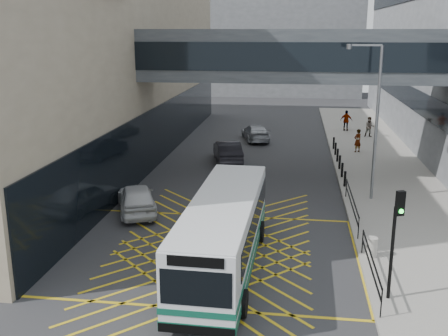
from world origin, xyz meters
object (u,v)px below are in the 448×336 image
at_px(car_silver, 256,132).
at_px(litter_bin, 372,247).
at_px(car_dark, 228,151).
at_px(pedestrian_a, 358,141).
at_px(bus, 224,231).
at_px(traffic_light, 396,230).
at_px(car_white, 137,198).
at_px(street_lamp, 374,113).
at_px(pedestrian_c, 346,121).
at_px(pedestrian_b, 370,127).

distance_m(car_silver, litter_bin, 23.78).
bearing_deg(car_dark, pedestrian_a, -172.61).
xyz_separation_m(car_silver, litter_bin, (6.43, -22.90, -0.15)).
bearing_deg(bus, traffic_light, -17.22).
distance_m(bus, car_white, 7.81).
relative_size(traffic_light, street_lamp, 0.48).
height_order(street_lamp, litter_bin, street_lamp).
relative_size(car_dark, litter_bin, 6.13).
height_order(pedestrian_a, pedestrian_c, pedestrian_c).
bearing_deg(traffic_light, pedestrian_b, 61.08).
bearing_deg(litter_bin, car_dark, 117.09).
bearing_deg(car_dark, pedestrian_b, -152.80).
bearing_deg(pedestrian_a, car_silver, -63.98).
height_order(bus, pedestrian_a, bus).
relative_size(car_silver, traffic_light, 1.18).
height_order(car_white, traffic_light, traffic_light).
distance_m(car_dark, pedestrian_c, 15.31).
xyz_separation_m(litter_bin, pedestrian_a, (1.44, 18.96, 0.46)).
xyz_separation_m(traffic_light, pedestrian_b, (2.90, 28.41, -1.66)).
distance_m(car_dark, pedestrian_a, 9.96).
height_order(car_dark, car_silver, car_dark).
relative_size(street_lamp, pedestrian_c, 4.42).
relative_size(car_white, litter_bin, 6.02).
bearing_deg(car_silver, traffic_light, 89.74).
distance_m(litter_bin, pedestrian_c, 27.55).
distance_m(pedestrian_b, pedestrian_c, 3.11).
bearing_deg(street_lamp, traffic_light, -84.55).
xyz_separation_m(traffic_light, pedestrian_a, (1.27, 22.45, -1.65)).
bearing_deg(car_dark, bus, 82.47).
distance_m(bus, street_lamp, 11.75).
bearing_deg(street_lamp, car_dark, 147.46).
height_order(bus, car_silver, bus).
bearing_deg(pedestrian_c, traffic_light, 100.74).
relative_size(litter_bin, pedestrian_b, 0.47).
bearing_deg(car_dark, litter_bin, 102.58).
height_order(car_silver, street_lamp, street_lamp).
bearing_deg(traffic_light, litter_bin, 69.57).
bearing_deg(car_dark, car_white, 59.40).
height_order(car_white, pedestrian_c, pedestrian_c).
bearing_deg(pedestrian_a, bus, 33.28).
xyz_separation_m(car_dark, street_lamp, (8.61, -7.56, 4.01)).
bearing_deg(pedestrian_a, pedestrian_b, -142.62).
relative_size(car_dark, pedestrian_b, 2.88).
height_order(bus, traffic_light, traffic_light).
bearing_deg(car_silver, pedestrian_b, 177.76).
xyz_separation_m(bus, pedestrian_b, (8.81, 26.44, -0.53)).
distance_m(car_silver, traffic_light, 27.27).
distance_m(traffic_light, litter_bin, 4.08).
xyz_separation_m(litter_bin, pedestrian_b, (3.06, 24.92, 0.45)).
relative_size(car_dark, car_silver, 1.07).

